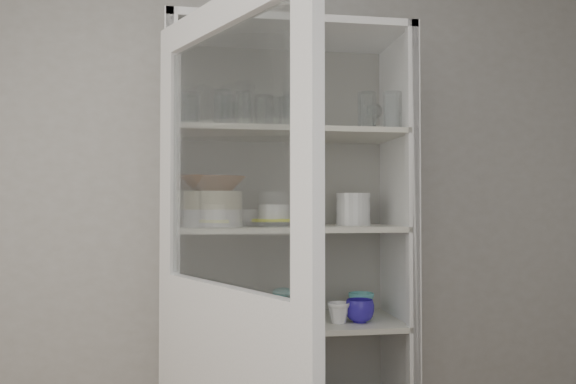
# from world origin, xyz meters

# --- Properties ---
(wall_back) EXTENTS (3.60, 0.02, 2.60)m
(wall_back) POSITION_xyz_m (0.00, 1.50, 1.30)
(wall_back) COLOR #A09D97
(wall_back) RESTS_ON ground
(pantry_cabinet) EXTENTS (1.00, 0.45, 2.10)m
(pantry_cabinet) POSITION_xyz_m (0.20, 1.34, 0.94)
(pantry_cabinet) COLOR silver
(pantry_cabinet) RESTS_ON floor
(cupboard_door) EXTENTS (0.46, 0.81, 2.00)m
(cupboard_door) POSITION_xyz_m (-0.09, 0.65, 0.87)
(cupboard_door) COLOR silver
(cupboard_door) RESTS_ON floor
(tumbler_0) EXTENTS (0.07, 0.07, 0.12)m
(tumbler_0) POSITION_xyz_m (-0.21, 1.17, 1.72)
(tumbler_0) COLOR silver
(tumbler_0) RESTS_ON shelf_glass
(tumbler_1) EXTENTS (0.09, 0.09, 0.14)m
(tumbler_1) POSITION_xyz_m (0.00, 1.16, 1.73)
(tumbler_1) COLOR silver
(tumbler_1) RESTS_ON shelf_glass
(tumbler_2) EXTENTS (0.08, 0.08, 0.15)m
(tumbler_2) POSITION_xyz_m (-0.08, 1.15, 1.73)
(tumbler_2) COLOR silver
(tumbler_2) RESTS_ON shelf_glass
(tumbler_3) EXTENTS (0.07, 0.07, 0.13)m
(tumbler_3) POSITION_xyz_m (0.27, 1.12, 1.73)
(tumbler_3) COLOR silver
(tumbler_3) RESTS_ON shelf_glass
(tumbler_4) EXTENTS (0.10, 0.10, 0.15)m
(tumbler_4) POSITION_xyz_m (0.25, 1.14, 1.74)
(tumbler_4) COLOR silver
(tumbler_4) RESTS_ON shelf_glass
(tumbler_5) EXTENTS (0.08, 0.08, 0.15)m
(tumbler_5) POSITION_xyz_m (0.51, 1.14, 1.74)
(tumbler_5) COLOR silver
(tumbler_5) RESTS_ON shelf_glass
(tumbler_6) EXTENTS (0.09, 0.09, 0.15)m
(tumbler_6) POSITION_xyz_m (0.61, 1.11, 1.74)
(tumbler_6) COLOR silver
(tumbler_6) RESTS_ON shelf_glass
(tumbler_7) EXTENTS (0.10, 0.10, 0.15)m
(tumbler_7) POSITION_xyz_m (-0.21, 1.26, 1.74)
(tumbler_7) COLOR silver
(tumbler_7) RESTS_ON shelf_glass
(tumbler_8) EXTENTS (0.08, 0.08, 0.15)m
(tumbler_8) POSITION_xyz_m (0.10, 1.27, 1.74)
(tumbler_8) COLOR silver
(tumbler_8) RESTS_ON shelf_glass
(tumbler_9) EXTENTS (0.09, 0.09, 0.14)m
(tumbler_9) POSITION_xyz_m (0.13, 1.26, 1.73)
(tumbler_9) COLOR silver
(tumbler_9) RESTS_ON shelf_glass
(tumbler_10) EXTENTS (0.08, 0.08, 0.16)m
(tumbler_10) POSITION_xyz_m (0.22, 1.25, 1.74)
(tumbler_10) COLOR silver
(tumbler_10) RESTS_ON shelf_glass
(tumbler_11) EXTENTS (0.10, 0.10, 0.15)m
(tumbler_11) POSITION_xyz_m (0.20, 1.27, 1.74)
(tumbler_11) COLOR silver
(tumbler_11) RESTS_ON shelf_glass
(goblet_0) EXTENTS (0.07, 0.07, 0.16)m
(goblet_0) POSITION_xyz_m (-0.05, 1.37, 1.74)
(goblet_0) COLOR silver
(goblet_0) RESTS_ON shelf_glass
(goblet_1) EXTENTS (0.07, 0.07, 0.15)m
(goblet_1) POSITION_xyz_m (-0.02, 1.39, 1.74)
(goblet_1) COLOR silver
(goblet_1) RESTS_ON shelf_glass
(goblet_2) EXTENTS (0.07, 0.07, 0.16)m
(goblet_2) POSITION_xyz_m (0.18, 1.37, 1.74)
(goblet_2) COLOR silver
(goblet_2) RESTS_ON shelf_glass
(goblet_3) EXTENTS (0.07, 0.07, 0.17)m
(goblet_3) POSITION_xyz_m (0.61, 1.36, 1.74)
(goblet_3) COLOR silver
(goblet_3) RESTS_ON shelf_glass
(plate_stack_front) EXTENTS (0.24, 0.24, 0.07)m
(plate_stack_front) POSITION_xyz_m (-0.12, 1.19, 1.30)
(plate_stack_front) COLOR white
(plate_stack_front) RESTS_ON shelf_plates
(plate_stack_back) EXTENTS (0.23, 0.23, 0.07)m
(plate_stack_back) POSITION_xyz_m (0.02, 1.42, 1.30)
(plate_stack_back) COLOR white
(plate_stack_back) RESTS_ON shelf_plates
(cream_bowl) EXTENTS (0.31, 0.31, 0.07)m
(cream_bowl) POSITION_xyz_m (-0.12, 1.19, 1.37)
(cream_bowl) COLOR beige
(cream_bowl) RESTS_ON plate_stack_front
(terracotta_bowl) EXTENTS (0.30, 0.30, 0.06)m
(terracotta_bowl) POSITION_xyz_m (-0.12, 1.19, 1.43)
(terracotta_bowl) COLOR brown
(terracotta_bowl) RESTS_ON cream_bowl
(glass_platter) EXTENTS (0.39, 0.39, 0.02)m
(glass_platter) POSITION_xyz_m (0.14, 1.29, 1.27)
(glass_platter) COLOR silver
(glass_platter) RESTS_ON shelf_plates
(yellow_trivet) EXTENTS (0.20, 0.20, 0.01)m
(yellow_trivet) POSITION_xyz_m (0.14, 1.29, 1.29)
(yellow_trivet) COLOR #FFF10F
(yellow_trivet) RESTS_ON glass_platter
(white_ramekin) EXTENTS (0.18, 0.18, 0.06)m
(white_ramekin) POSITION_xyz_m (0.14, 1.29, 1.32)
(white_ramekin) COLOR white
(white_ramekin) RESTS_ON yellow_trivet
(grey_bowl_stack) EXTENTS (0.15, 0.15, 0.14)m
(grey_bowl_stack) POSITION_xyz_m (0.49, 1.29, 1.33)
(grey_bowl_stack) COLOR silver
(grey_bowl_stack) RESTS_ON shelf_plates
(mug_blue) EXTENTS (0.13, 0.13, 0.09)m
(mug_blue) POSITION_xyz_m (0.49, 1.19, 0.91)
(mug_blue) COLOR #2322A1
(mug_blue) RESTS_ON shelf_mugs
(mug_teal) EXTENTS (0.12, 0.12, 0.10)m
(mug_teal) POSITION_xyz_m (0.53, 1.29, 0.91)
(mug_teal) COLOR teal
(mug_teal) RESTS_ON shelf_mugs
(mug_white) EXTENTS (0.10, 0.10, 0.09)m
(mug_white) POSITION_xyz_m (0.40, 1.18, 0.90)
(mug_white) COLOR white
(mug_white) RESTS_ON shelf_mugs
(teal_jar) EXTENTS (0.10, 0.10, 0.12)m
(teal_jar) POSITION_xyz_m (0.18, 1.29, 0.92)
(teal_jar) COLOR teal
(teal_jar) RESTS_ON shelf_mugs
(measuring_cups) EXTENTS (0.09, 0.09, 0.04)m
(measuring_cups) POSITION_xyz_m (0.16, 1.21, 0.88)
(measuring_cups) COLOR #ACABB6
(measuring_cups) RESTS_ON shelf_mugs
(white_canister) EXTENTS (0.13, 0.13, 0.12)m
(white_canister) POSITION_xyz_m (-0.14, 1.33, 0.92)
(white_canister) COLOR white
(white_canister) RESTS_ON shelf_mugs
(tumbler_12) EXTENTS (0.07, 0.07, 0.14)m
(tumbler_12) POSITION_xyz_m (-0.06, 1.24, 1.73)
(tumbler_12) COLOR silver
(tumbler_12) RESTS_ON shelf_glass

